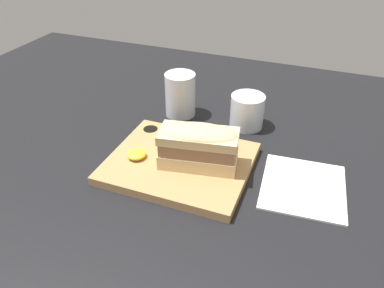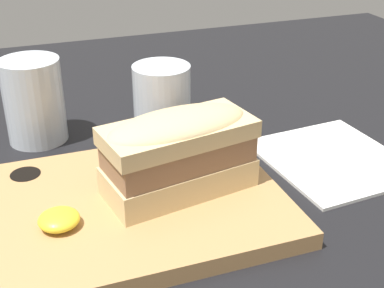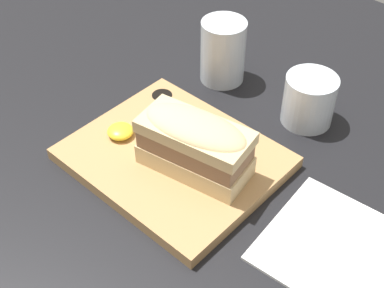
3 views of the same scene
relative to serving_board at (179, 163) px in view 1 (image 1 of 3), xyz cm
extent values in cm
cube|color=black|center=(-4.08, 1.50, -1.94)|extent=(158.13, 125.39, 2.00)
cube|color=tan|center=(0.09, -0.07, 0.00)|extent=(28.43, 23.72, 1.86)
cylinder|color=black|center=(-10.81, 8.47, 0.51)|extent=(3.32, 3.32, 0.93)
cube|color=#DBBC84|center=(4.17, -0.12, 2.44)|extent=(16.25, 9.62, 3.02)
cube|color=#936B4C|center=(4.17, -0.12, 5.29)|extent=(15.60, 9.24, 2.68)
cube|color=#DBBC84|center=(4.17, -0.12, 7.54)|extent=(16.25, 9.62, 1.81)
ellipsoid|color=#DBBC84|center=(4.17, -0.12, 8.29)|extent=(15.93, 9.43, 2.72)
ellipsoid|color=yellow|center=(-8.49, -2.57, 1.71)|extent=(3.92, 3.92, 1.57)
cylinder|color=silver|center=(-8.35, 20.68, 4.52)|extent=(7.57, 7.57, 10.90)
cylinder|color=silver|center=(-8.35, 20.68, 1.72)|extent=(6.66, 6.66, 4.91)
cylinder|color=silver|center=(8.75, 21.04, 3.05)|extent=(8.04, 8.04, 7.98)
cylinder|color=#470A14|center=(8.75, 21.04, 2.07)|extent=(7.24, 7.24, 5.61)
cube|color=white|center=(24.84, 2.50, -0.74)|extent=(16.93, 18.32, 0.40)
camera|label=1|loc=(24.72, -56.76, 46.39)|focal=35.00mm
camera|label=2|loc=(-10.68, -45.38, 30.87)|focal=50.00mm
camera|label=3|loc=(39.24, -39.04, 54.08)|focal=50.00mm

